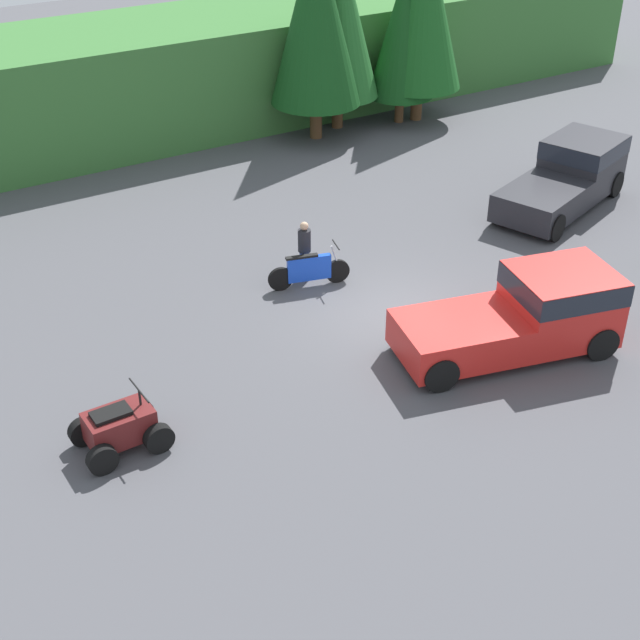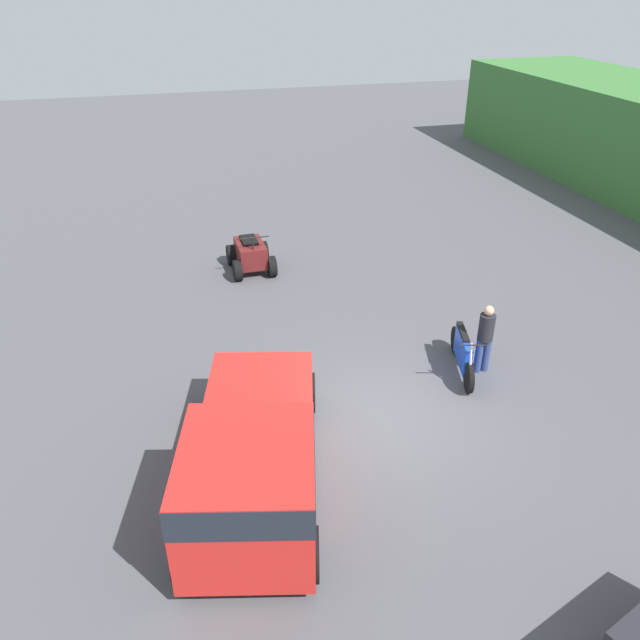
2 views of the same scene
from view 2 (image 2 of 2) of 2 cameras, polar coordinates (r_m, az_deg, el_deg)
name	(u,v)px [view 2 (image 2 of 2)]	position (r m, az deg, el deg)	size (l,w,h in m)	color
ground_plane	(377,418)	(12.95, 5.20, -8.89)	(80.00, 80.00, 0.00)	#4C4C51
pickup_truck_red	(253,458)	(10.55, -6.19, -12.46)	(5.48, 3.25, 1.90)	red
dirt_bike	(463,353)	(14.40, 12.91, -2.95)	(2.17, 0.84, 1.14)	black
quad_atv	(251,255)	(18.99, -6.36, 5.93)	(1.83, 1.28, 1.25)	black
rider_person	(485,336)	(14.29, 14.86, -1.46)	(0.35, 0.36, 1.67)	navy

